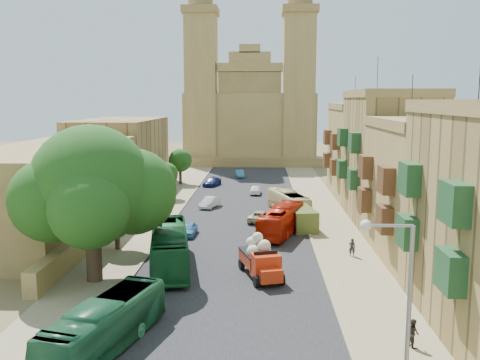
# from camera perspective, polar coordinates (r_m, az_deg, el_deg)

# --- Properties ---
(ground) EXTENTS (260.00, 260.00, 0.00)m
(ground) POSITION_cam_1_polar(r_m,az_deg,el_deg) (34.77, -1.79, -13.01)
(ground) COLOR brown
(road_surface) EXTENTS (14.00, 140.00, 0.01)m
(road_surface) POSITION_cam_1_polar(r_m,az_deg,el_deg) (63.59, 0.15, -3.02)
(road_surface) COLOR black
(road_surface) RESTS_ON ground
(sidewalk_east) EXTENTS (5.00, 140.00, 0.01)m
(sidewalk_east) POSITION_cam_1_polar(r_m,az_deg,el_deg) (63.94, 8.70, -3.06)
(sidewalk_east) COLOR #847757
(sidewalk_east) RESTS_ON ground
(sidewalk_west) EXTENTS (5.00, 140.00, 0.01)m
(sidewalk_west) POSITION_cam_1_polar(r_m,az_deg,el_deg) (64.64, -8.31, -2.92)
(sidewalk_west) COLOR #847757
(sidewalk_west) RESTS_ON ground
(kerb_east) EXTENTS (0.25, 140.00, 0.12)m
(kerb_east) POSITION_cam_1_polar(r_m,az_deg,el_deg) (63.70, 6.46, -3.01)
(kerb_east) COLOR #847757
(kerb_east) RESTS_ON ground
(kerb_west) EXTENTS (0.25, 140.00, 0.12)m
(kerb_west) POSITION_cam_1_polar(r_m,az_deg,el_deg) (64.22, -6.11, -2.91)
(kerb_west) COLOR #847757
(kerb_west) RESTS_ON ground
(townhouse_b) EXTENTS (9.00, 14.00, 14.90)m
(townhouse_b) POSITION_cam_1_polar(r_m,az_deg,el_deg) (45.88, 19.51, -0.87)
(townhouse_b) COLOR olive
(townhouse_b) RESTS_ON ground
(townhouse_c) EXTENTS (9.00, 14.00, 17.40)m
(townhouse_c) POSITION_cam_1_polar(r_m,az_deg,el_deg) (59.13, 15.62, 2.55)
(townhouse_c) COLOR olive
(townhouse_c) RESTS_ON ground
(townhouse_d) EXTENTS (9.00, 14.00, 15.90)m
(townhouse_d) POSITION_cam_1_polar(r_m,az_deg,el_deg) (72.83, 13.09, 3.13)
(townhouse_d) COLOR olive
(townhouse_d) RESTS_ON ground
(west_wall) EXTENTS (1.00, 40.00, 1.80)m
(west_wall) POSITION_cam_1_polar(r_m,az_deg,el_deg) (55.60, -13.27, -4.01)
(west_wall) COLOR olive
(west_wall) RESTS_ON ground
(west_building_low) EXTENTS (10.00, 28.00, 8.40)m
(west_building_low) POSITION_cam_1_polar(r_m,az_deg,el_deg) (54.89, -19.49, -0.92)
(west_building_low) COLOR olive
(west_building_low) RESTS_ON ground
(west_building_mid) EXTENTS (10.00, 22.00, 10.00)m
(west_building_mid) POSITION_cam_1_polar(r_m,az_deg,el_deg) (79.30, -12.58, 2.73)
(west_building_mid) COLOR olive
(west_building_mid) RESTS_ON ground
(church) EXTENTS (28.00, 22.50, 36.30)m
(church) POSITION_cam_1_polar(r_m,az_deg,el_deg) (110.93, 1.11, 6.88)
(church) COLOR olive
(church) RESTS_ON ground
(ficus_tree) EXTENTS (11.13, 10.24, 11.13)m
(ficus_tree) POSITION_cam_1_polar(r_m,az_deg,el_deg) (38.62, -15.45, -0.99)
(ficus_tree) COLOR #39281C
(ficus_tree) RESTS_ON ground
(street_tree_a) EXTENTS (3.58, 3.58, 5.51)m
(street_tree_a) POSITION_cam_1_polar(r_m,az_deg,el_deg) (46.83, -13.05, -2.85)
(street_tree_a) COLOR #39281C
(street_tree_a) RESTS_ON ground
(street_tree_b) EXTENTS (3.36, 3.36, 5.17)m
(street_tree_b) POSITION_cam_1_polar(r_m,az_deg,el_deg) (58.34, -9.94, -0.76)
(street_tree_b) COLOR #39281C
(street_tree_b) RESTS_ON ground
(street_tree_c) EXTENTS (3.08, 3.08, 4.74)m
(street_tree_c) POSITION_cam_1_polar(r_m,az_deg,el_deg) (70.02, -7.87, 0.60)
(street_tree_c) COLOR #39281C
(street_tree_c) RESTS_ON ground
(street_tree_d) EXTENTS (3.53, 3.53, 5.42)m
(street_tree_d) POSITION_cam_1_polar(r_m,az_deg,el_deg) (81.71, -6.40, 2.09)
(street_tree_d) COLOR #39281C
(street_tree_d) RESTS_ON ground
(streetlamp) EXTENTS (2.11, 0.44, 8.22)m
(streetlamp) POSITION_cam_1_polar(r_m,az_deg,el_deg) (22.27, 16.44, -11.72)
(streetlamp) COLOR gray
(streetlamp) RESTS_ON ground
(red_truck) EXTENTS (3.46, 5.68, 3.14)m
(red_truck) POSITION_cam_1_polar(r_m,az_deg,el_deg) (39.17, 2.22, -8.37)
(red_truck) COLOR #B4280D
(red_truck) RESTS_ON ground
(olive_pickup) EXTENTS (3.04, 5.40, 2.11)m
(olive_pickup) POSITION_cam_1_polar(r_m,az_deg,el_deg) (53.70, 6.58, -4.13)
(olive_pickup) COLOR #4C5A21
(olive_pickup) RESTS_ON ground
(bus_green_south) EXTENTS (4.68, 9.82, 2.67)m
(bus_green_south) POSITION_cam_1_polar(r_m,az_deg,el_deg) (29.20, -14.19, -14.80)
(bus_green_south) COLOR #21643C
(bus_green_south) RESTS_ON ground
(bus_green_north) EXTENTS (4.58, 11.65, 3.16)m
(bus_green_north) POSITION_cam_1_polar(r_m,az_deg,el_deg) (41.59, -7.53, -7.13)
(bus_green_north) COLOR #104E23
(bus_green_north) RESTS_ON ground
(bus_red_east) EXTENTS (4.95, 9.91, 2.69)m
(bus_red_east) POSITION_cam_1_polar(r_m,az_deg,el_deg) (51.38, 4.44, -4.32)
(bus_red_east) COLOR #B61C07
(bus_red_east) RESTS_ON ground
(bus_cream_east) EXTENTS (4.77, 9.27, 2.52)m
(bus_cream_east) POSITION_cam_1_polar(r_m,az_deg,el_deg) (60.96, 5.17, -2.36)
(bus_cream_east) COLOR beige
(bus_cream_east) RESTS_ON ground
(car_blue_a) EXTENTS (1.60, 3.66, 1.23)m
(car_blue_a) POSITION_cam_1_polar(r_m,az_deg,el_deg) (51.15, -5.54, -5.24)
(car_blue_a) COLOR #4187BB
(car_blue_a) RESTS_ON ground
(car_white_a) EXTENTS (2.49, 4.05, 1.26)m
(car_white_a) POSITION_cam_1_polar(r_m,az_deg,el_deg) (63.94, -3.23, -2.40)
(car_white_a) COLOR silver
(car_white_a) RESTS_ON ground
(car_cream) EXTENTS (3.04, 4.66, 1.19)m
(car_cream) POSITION_cam_1_polar(r_m,az_deg,el_deg) (56.61, 2.22, -3.87)
(car_cream) COLOR #BAB18C
(car_cream) RESTS_ON ground
(car_dkblue) EXTENTS (2.92, 4.52, 1.22)m
(car_dkblue) POSITION_cam_1_polar(r_m,az_deg,el_deg) (79.92, -2.99, -0.20)
(car_dkblue) COLOR #101B52
(car_dkblue) RESTS_ON ground
(car_white_b) EXTENTS (1.64, 3.70, 1.24)m
(car_white_b) POSITION_cam_1_polar(r_m,az_deg,el_deg) (72.95, 1.67, -1.03)
(car_white_b) COLOR white
(car_white_b) RESTS_ON ground
(car_blue_b) EXTENTS (1.74, 3.78, 1.20)m
(car_blue_b) POSITION_cam_1_polar(r_m,az_deg,el_deg) (88.63, -0.02, 0.67)
(car_blue_b) COLOR teal
(car_blue_b) RESTS_ON ground
(pedestrian_a) EXTENTS (0.58, 0.41, 1.51)m
(pedestrian_a) POSITION_cam_1_polar(r_m,az_deg,el_deg) (45.25, 11.86, -7.04)
(pedestrian_a) COLOR black
(pedestrian_a) RESTS_ON ground
(pedestrian_b) EXTENTS (0.76, 0.87, 1.51)m
(pedestrian_b) POSITION_cam_1_polar(r_m,az_deg,el_deg) (30.32, 17.96, -15.25)
(pedestrian_b) COLOR #282621
(pedestrian_b) RESTS_ON ground
(pedestrian_c) EXTENTS (0.52, 1.14, 1.90)m
(pedestrian_c) POSITION_cam_1_polar(r_m,az_deg,el_deg) (52.20, 7.93, -4.62)
(pedestrian_c) COLOR #313038
(pedestrian_c) RESTS_ON ground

